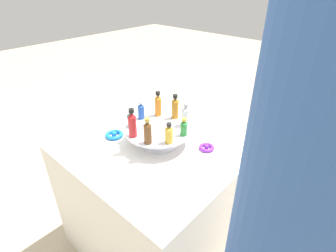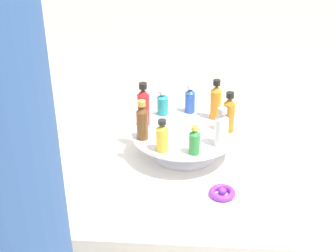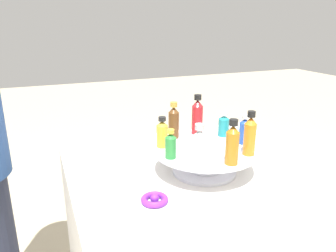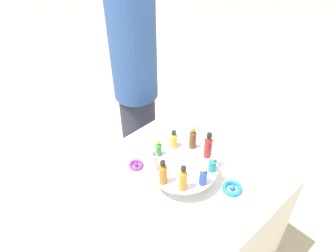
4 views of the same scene
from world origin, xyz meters
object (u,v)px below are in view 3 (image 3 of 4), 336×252
Objects in this scene: bottle_amber at (232,144)px; ribbon_bow_blue at (240,148)px; bottle_teal at (224,125)px; bottle_clear at (199,147)px; bottle_orange at (250,135)px; ribbon_bow_purple at (155,199)px; bottle_red at (197,116)px; bottle_gold at (162,133)px; bottle_blue at (245,130)px; bottle_brown at (174,122)px; display_stand at (205,156)px; bottle_green at (171,145)px.

bottle_amber is 0.36m from ribbon_bow_blue.
bottle_teal is at bearing -115.70° from bottle_amber.
bottle_clear is 1.28× the size of ribbon_bow_blue.
bottle_orange reaches higher than ribbon_bow_purple.
bottle_red is 0.28m from bottle_amber.
bottle_gold is 0.37m from ribbon_bow_blue.
bottle_blue reaches higher than bottle_teal.
bottle_red is 0.23m from ribbon_bow_blue.
bottle_teal is 0.65× the size of bottle_amber.
bottle_brown is 0.24m from bottle_clear.
bottle_orange is 1.12× the size of bottle_clear.
bottle_teal is 0.24m from bottle_gold.
bottle_gold is (0.17, 0.07, -0.02)m from bottle_red.
display_stand is at bearing -125.70° from bottle_clear.
bottle_gold reaches higher than bottle_green.
bottle_amber is at bearing 94.30° from display_stand.
bottle_brown is 1.33× the size of ribbon_bow_blue.
bottle_red reaches higher than bottle_clear.
bottle_blue reaches higher than display_stand.
bottle_teal reaches higher than ribbon_bow_blue.
bottle_blue is 0.75× the size of bottle_amber.
bottle_clear is at bearing 37.76° from ribbon_bow_blue.
bottle_green is (0.23, -0.07, -0.02)m from bottle_orange.
bottle_green is at bearing 14.30° from display_stand.
ribbon_bow_purple is (0.08, 0.08, -0.12)m from bottle_green.
bottle_red is 1.89× the size of ribbon_bow_purple.
bottle_orange is at bearing -175.70° from bottle_clear.
bottle_blue is at bearing 174.30° from display_stand.
display_stand is at bearing 154.30° from bottle_gold.
bottle_green is at bearing -55.70° from bottle_clear.
ribbon_bow_blue is (-0.21, -0.26, -0.14)m from bottle_amber.
bottle_clear is 1.61× the size of ribbon_bow_purple.
ribbon_bow_purple is (0.22, 0.12, -0.05)m from display_stand.
bottle_amber is 1.39× the size of ribbon_bow_blue.
bottle_teal is at bearing -95.70° from bottle_orange.
bottle_brown is 0.33m from ribbon_bow_purple.
bottle_orange is at bearing 104.30° from bottle_red.
bottle_clear is at bearing 54.30° from display_stand.
bottle_orange reaches higher than bottle_amber.
bottle_brown is 0.96× the size of bottle_amber.
bottle_red reaches higher than bottle_teal.
bottle_clear reaches higher than bottle_teal.
display_stand is 3.33× the size of bottle_gold.
bottle_red is 1.51× the size of ribbon_bow_blue.
display_stand is 0.16m from bottle_teal.
bottle_orange reaches higher than bottle_brown.
ribbon_bow_purple is 0.50m from ribbon_bow_blue.
bottle_green is at bearing 44.30° from bottle_red.
bottle_clear is at bearing 24.30° from bottle_blue.
bottle_brown is (0.06, -0.13, 0.09)m from display_stand.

